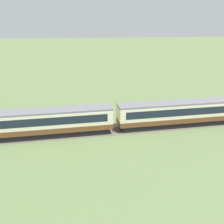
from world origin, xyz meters
TOP-DOWN VIEW (x-y plane):
  - ground_plane at (0.00, 0.00)m, footprint 600.00×600.00m
  - passenger_train at (-14.19, -0.13)m, footprint 89.30×3.08m
  - railway_track at (-13.99, -0.13)m, footprint 126.20×3.60m

SIDE VIEW (x-z plane):
  - ground_plane at x=0.00m, z-range 0.00..0.00m
  - railway_track at x=-13.99m, z-range -0.01..0.03m
  - passenger_train at x=-14.19m, z-range 0.22..4.29m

